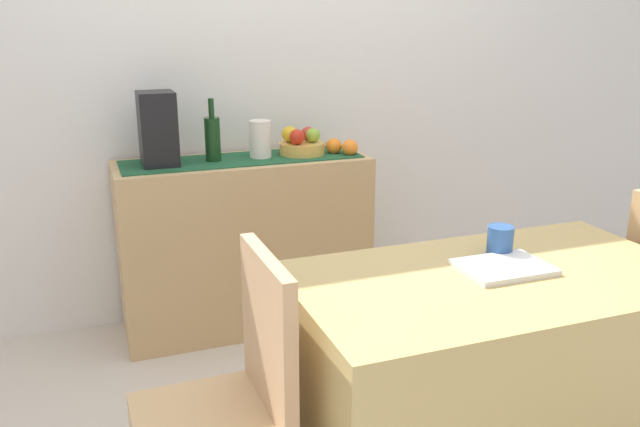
# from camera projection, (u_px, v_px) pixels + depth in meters

# --- Properties ---
(ground_plane) EXTENTS (6.40, 6.40, 0.02)m
(ground_plane) POSITION_uv_depth(u_px,v_px,m) (364.00, 412.00, 2.62)
(ground_plane) COLOR beige
(ground_plane) RESTS_ON ground
(room_wall_rear) EXTENTS (6.40, 0.06, 2.70)m
(room_wall_rear) POSITION_uv_depth(u_px,v_px,m) (273.00, 49.00, 3.28)
(room_wall_rear) COLOR silver
(room_wall_rear) RESTS_ON ground
(sideboard_console) EXTENTS (1.20, 0.42, 0.85)m
(sideboard_console) POSITION_uv_depth(u_px,v_px,m) (245.00, 244.00, 3.24)
(sideboard_console) COLOR tan
(sideboard_console) RESTS_ON ground
(table_runner) EXTENTS (1.13, 0.32, 0.01)m
(table_runner) POSITION_uv_depth(u_px,v_px,m) (242.00, 159.00, 3.11)
(table_runner) COLOR #1C5231
(table_runner) RESTS_ON sideboard_console
(fruit_bowl) EXTENTS (0.22, 0.22, 0.06)m
(fruit_bowl) POSITION_uv_depth(u_px,v_px,m) (302.00, 148.00, 3.20)
(fruit_bowl) COLOR gold
(fruit_bowl) RESTS_ON table_runner
(apple_rear) EXTENTS (0.08, 0.08, 0.08)m
(apple_rear) POSITION_uv_depth(u_px,v_px,m) (290.00, 134.00, 3.19)
(apple_rear) COLOR gold
(apple_rear) RESTS_ON fruit_bowl
(apple_right) EXTENTS (0.07, 0.07, 0.07)m
(apple_right) POSITION_uv_depth(u_px,v_px,m) (297.00, 137.00, 3.13)
(apple_right) COLOR red
(apple_right) RESTS_ON fruit_bowl
(apple_left) EXTENTS (0.07, 0.07, 0.07)m
(apple_left) POSITION_uv_depth(u_px,v_px,m) (313.00, 135.00, 3.19)
(apple_left) COLOR #83AE33
(apple_left) RESTS_ON fruit_bowl
(apple_center) EXTENTS (0.07, 0.07, 0.07)m
(apple_center) POSITION_uv_depth(u_px,v_px,m) (308.00, 133.00, 3.25)
(apple_center) COLOR #B73A2B
(apple_center) RESTS_ON fruit_bowl
(wine_bottle) EXTENTS (0.07, 0.07, 0.30)m
(wine_bottle) POSITION_uv_depth(u_px,v_px,m) (213.00, 138.00, 3.03)
(wine_bottle) COLOR #133516
(wine_bottle) RESTS_ON sideboard_console
(coffee_maker) EXTENTS (0.16, 0.18, 0.34)m
(coffee_maker) POSITION_uv_depth(u_px,v_px,m) (158.00, 129.00, 2.94)
(coffee_maker) COLOR black
(coffee_maker) RESTS_ON sideboard_console
(ceramic_vase) EXTENTS (0.10, 0.10, 0.18)m
(ceramic_vase) POSITION_uv_depth(u_px,v_px,m) (260.00, 140.00, 3.12)
(ceramic_vase) COLOR silver
(ceramic_vase) RESTS_ON sideboard_console
(orange_loose_far) EXTENTS (0.08, 0.08, 0.08)m
(orange_loose_far) POSITION_uv_depth(u_px,v_px,m) (350.00, 148.00, 3.19)
(orange_loose_far) COLOR orange
(orange_loose_far) RESTS_ON sideboard_console
(orange_loose_end) EXTENTS (0.08, 0.08, 0.08)m
(orange_loose_end) POSITION_uv_depth(u_px,v_px,m) (334.00, 146.00, 3.23)
(orange_loose_end) COLOR orange
(orange_loose_end) RESTS_ON sideboard_console
(dining_table) EXTENTS (1.28, 0.71, 0.74)m
(dining_table) POSITION_uv_depth(u_px,v_px,m) (487.00, 380.00, 2.14)
(dining_table) COLOR tan
(dining_table) RESTS_ON ground
(open_book) EXTENTS (0.28, 0.21, 0.02)m
(open_book) POSITION_uv_depth(u_px,v_px,m) (504.00, 267.00, 2.07)
(open_book) COLOR white
(open_book) RESTS_ON dining_table
(coffee_cup) EXTENTS (0.09, 0.09, 0.10)m
(coffee_cup) POSITION_uv_depth(u_px,v_px,m) (500.00, 241.00, 2.19)
(coffee_cup) COLOR #2C5492
(coffee_cup) RESTS_ON dining_table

